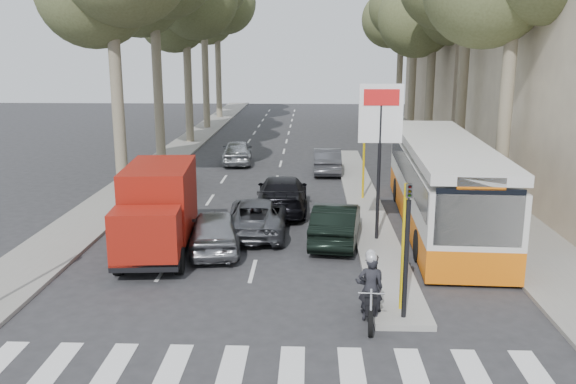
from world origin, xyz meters
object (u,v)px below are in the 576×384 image
at_px(silver_hatchback, 215,230).
at_px(red_truck, 158,209).
at_px(city_bus, 442,181).
at_px(motorcycle, 370,287).
at_px(dark_hatchback, 336,223).

bearing_deg(silver_hatchback, red_truck, 3.35).
height_order(silver_hatchback, city_bus, city_bus).
relative_size(city_bus, motorcycle, 5.95).
distance_m(silver_hatchback, red_truck, 2.06).
bearing_deg(city_bus, red_truck, -157.90).
relative_size(silver_hatchback, motorcycle, 1.92).
distance_m(dark_hatchback, motorcycle, 6.30).
bearing_deg(city_bus, dark_hatchback, -149.23).
relative_size(red_truck, motorcycle, 2.58).
bearing_deg(red_truck, dark_hatchback, 8.01).
bearing_deg(motorcycle, red_truck, 147.66).
xyz_separation_m(dark_hatchback, motorcycle, (0.62, -6.27, 0.12)).
relative_size(silver_hatchback, city_bus, 0.32).
height_order(silver_hatchback, red_truck, red_truck).
height_order(dark_hatchback, motorcycle, motorcycle).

